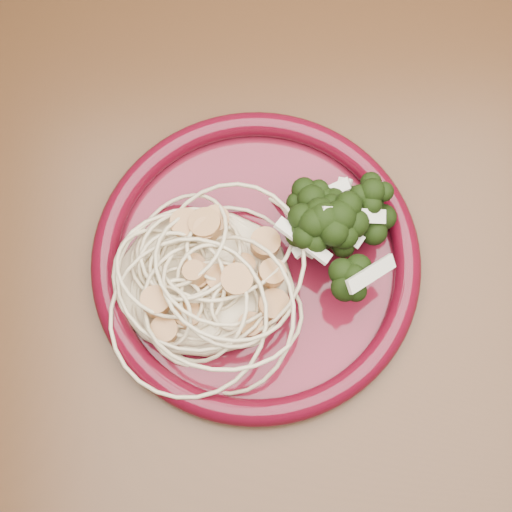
{
  "coord_description": "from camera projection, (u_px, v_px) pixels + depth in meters",
  "views": [
    {
      "loc": [
        -0.12,
        -0.13,
        1.34
      ],
      "look_at": [
        -0.11,
        0.07,
        0.77
      ],
      "focal_mm": 50.0,
      "sensor_mm": 36.0,
      "label": 1
    }
  ],
  "objects": [
    {
      "name": "broccoli_pile",
      "position": [
        321.0,
        224.0,
        0.6
      ],
      "size": [
        0.14,
        0.17,
        0.05
      ],
      "primitive_type": "ellipsoid",
      "rotation": [
        0.0,
        0.0,
        0.34
      ],
      "color": "black",
      "rests_on": "dinner_plate"
    },
    {
      "name": "onion_garnish",
      "position": [
        324.0,
        210.0,
        0.57
      ],
      "size": [
        0.09,
        0.11,
        0.06
      ],
      "primitive_type": null,
      "rotation": [
        0.0,
        0.0,
        0.34
      ],
      "color": "beige",
      "rests_on": "broccoli_pile"
    },
    {
      "name": "dinner_plate",
      "position": [
        256.0,
        260.0,
        0.62
      ],
      "size": [
        0.36,
        0.36,
        0.02
      ],
      "rotation": [
        0.0,
        0.0,
        0.34
      ],
      "color": "#500C19",
      "rests_on": "dining_table"
    },
    {
      "name": "spaghetti_pile",
      "position": [
        202.0,
        277.0,
        0.6
      ],
      "size": [
        0.19,
        0.17,
        0.03
      ],
      "primitive_type": "ellipsoid",
      "rotation": [
        0.0,
        0.0,
        0.34
      ],
      "color": "#CAB990",
      "rests_on": "dinner_plate"
    },
    {
      "name": "dining_table",
      "position": [
        368.0,
        350.0,
        0.7
      ],
      "size": [
        1.2,
        0.8,
        0.75
      ],
      "color": "#472814",
      "rests_on": "ground"
    },
    {
      "name": "scallop_cluster",
      "position": [
        199.0,
        263.0,
        0.56
      ],
      "size": [
        0.17,
        0.17,
        0.04
      ],
      "primitive_type": null,
      "rotation": [
        0.0,
        0.0,
        0.34
      ],
      "color": "#B8824B",
      "rests_on": "spaghetti_pile"
    }
  ]
}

